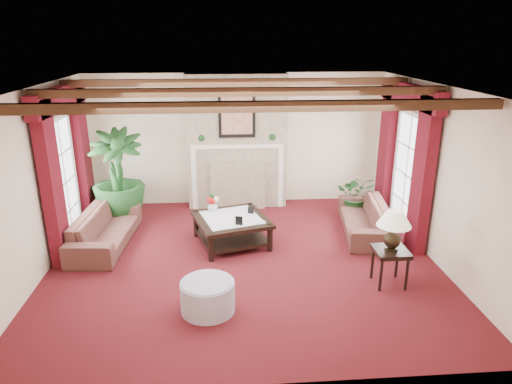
{
  "coord_description": "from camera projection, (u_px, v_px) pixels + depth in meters",
  "views": [
    {
      "loc": [
        -0.32,
        -6.51,
        3.39
      ],
      "look_at": [
        0.22,
        0.4,
        1.01
      ],
      "focal_mm": 32.0,
      "sensor_mm": 36.0,
      "label": 1
    }
  ],
  "objects": [
    {
      "name": "floor",
      "position": [
        244.0,
        260.0,
        7.26
      ],
      "size": [
        6.0,
        6.0,
        0.0
      ],
      "primitive_type": "plane",
      "color": "#3F0B11",
      "rests_on": "ground"
    },
    {
      "name": "ceiling",
      "position": [
        242.0,
        88.0,
        6.38
      ],
      "size": [
        6.0,
        6.0,
        0.0
      ],
      "primitive_type": "plane",
      "rotation": [
        3.14,
        0.0,
        0.0
      ],
      "color": "white",
      "rests_on": "floor"
    },
    {
      "name": "back_wall",
      "position": [
        236.0,
        140.0,
        9.42
      ],
      "size": [
        6.0,
        0.02,
        2.7
      ],
      "primitive_type": "cube",
      "color": "beige",
      "rests_on": "ground"
    },
    {
      "name": "left_wall",
      "position": [
        37.0,
        184.0,
        6.6
      ],
      "size": [
        0.02,
        5.5,
        2.7
      ],
      "primitive_type": "cube",
      "color": "beige",
      "rests_on": "ground"
    },
    {
      "name": "right_wall",
      "position": [
        437.0,
        175.0,
        7.04
      ],
      "size": [
        0.02,
        5.5,
        2.7
      ],
      "primitive_type": "cube",
      "color": "beige",
      "rests_on": "ground"
    },
    {
      "name": "ceiling_beams",
      "position": [
        242.0,
        92.0,
        6.4
      ],
      "size": [
        6.0,
        3.0,
        0.12
      ],
      "primitive_type": null,
      "color": "#362111",
      "rests_on": "ceiling"
    },
    {
      "name": "fireplace",
      "position": [
        236.0,
        73.0,
        8.79
      ],
      "size": [
        2.0,
        0.52,
        2.7
      ],
      "primitive_type": null,
      "color": "tan",
      "rests_on": "ground"
    },
    {
      "name": "french_door_left",
      "position": [
        55.0,
        119.0,
        7.29
      ],
      "size": [
        0.1,
        1.1,
        2.16
      ],
      "primitive_type": null,
      "color": "white",
      "rests_on": "ground"
    },
    {
      "name": "french_door_right",
      "position": [
        415.0,
        114.0,
        7.73
      ],
      "size": [
        0.1,
        1.1,
        2.16
      ],
      "primitive_type": null,
      "color": "white",
      "rests_on": "ground"
    },
    {
      "name": "curtains_left",
      "position": [
        58.0,
        92.0,
        7.17
      ],
      "size": [
        0.2,
        2.4,
        2.55
      ],
      "primitive_type": null,
      "color": "#420812",
      "rests_on": "ground"
    },
    {
      "name": "curtains_right",
      "position": [
        411.0,
        89.0,
        7.59
      ],
      "size": [
        0.2,
        2.4,
        2.55
      ],
      "primitive_type": null,
      "color": "#420812",
      "rests_on": "ground"
    },
    {
      "name": "sofa_left",
      "position": [
        105.0,
        223.0,
        7.7
      ],
      "size": [
        2.05,
        0.87,
        0.77
      ],
      "primitive_type": "imported",
      "rotation": [
        0.0,
        0.0,
        1.5
      ],
      "color": "#3D101F",
      "rests_on": "ground"
    },
    {
      "name": "sofa_right",
      "position": [
        365.0,
        213.0,
        8.18
      ],
      "size": [
        2.06,
        1.1,
        0.74
      ],
      "primitive_type": "imported",
      "rotation": [
        0.0,
        0.0,
        -1.72
      ],
      "color": "#3D101F",
      "rests_on": "ground"
    },
    {
      "name": "potted_palm",
      "position": [
        119.0,
        196.0,
        8.66
      ],
      "size": [
        1.43,
        2.02,
        0.99
      ],
      "primitive_type": "imported",
      "rotation": [
        0.0,
        0.0,
        0.12
      ],
      "color": "black",
      "rests_on": "ground"
    },
    {
      "name": "small_plant",
      "position": [
        355.0,
        199.0,
        9.02
      ],
      "size": [
        1.07,
        1.13,
        0.65
      ],
      "primitive_type": "imported",
      "rotation": [
        0.0,
        0.0,
        -0.2
      ],
      "color": "black",
      "rests_on": "ground"
    },
    {
      "name": "coffee_table",
      "position": [
        232.0,
        231.0,
        7.78
      ],
      "size": [
        1.43,
        1.43,
        0.47
      ],
      "primitive_type": null,
      "rotation": [
        0.0,
        0.0,
        0.28
      ],
      "color": "black",
      "rests_on": "ground"
    },
    {
      "name": "side_table",
      "position": [
        389.0,
        267.0,
        6.49
      ],
      "size": [
        0.53,
        0.53,
        0.54
      ],
      "primitive_type": null,
      "rotation": [
        0.0,
        0.0,
        -0.16
      ],
      "color": "black",
      "rests_on": "ground"
    },
    {
      "name": "ottoman",
      "position": [
        208.0,
        297.0,
        5.88
      ],
      "size": [
        0.7,
        0.7,
        0.41
      ],
      "primitive_type": "cylinder",
      "color": "#A29EB3",
      "rests_on": "ground"
    },
    {
      "name": "table_lamp",
      "position": [
        393.0,
        230.0,
        6.31
      ],
      "size": [
        0.47,
        0.47,
        0.6
      ],
      "primitive_type": null,
      "color": "black",
      "rests_on": "side_table"
    },
    {
      "name": "flower_vase",
      "position": [
        213.0,
        206.0,
        7.98
      ],
      "size": [
        0.27,
        0.28,
        0.17
      ],
      "primitive_type": "imported",
      "rotation": [
        0.0,
        0.0,
        -0.29
      ],
      "color": "silver",
      "rests_on": "coffee_table"
    },
    {
      "name": "book",
      "position": [
        251.0,
        215.0,
        7.45
      ],
      "size": [
        0.23,
        0.22,
        0.29
      ],
      "primitive_type": "imported",
      "rotation": [
        0.0,
        0.0,
        0.62
      ],
      "color": "black",
      "rests_on": "coffee_table"
    },
    {
      "name": "photo_frame_a",
      "position": [
        239.0,
        221.0,
        7.37
      ],
      "size": [
        0.12,
        0.06,
        0.16
      ],
      "primitive_type": null,
      "rotation": [
        0.0,
        0.0,
        -0.32
      ],
      "color": "black",
      "rests_on": "coffee_table"
    },
    {
      "name": "photo_frame_b",
      "position": [
        251.0,
        210.0,
        7.84
      ],
      "size": [
        0.1,
        0.06,
        0.13
      ],
      "primitive_type": null,
      "rotation": [
        0.0,
        0.0,
        -0.42
      ],
      "color": "black",
      "rests_on": "coffee_table"
    }
  ]
}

